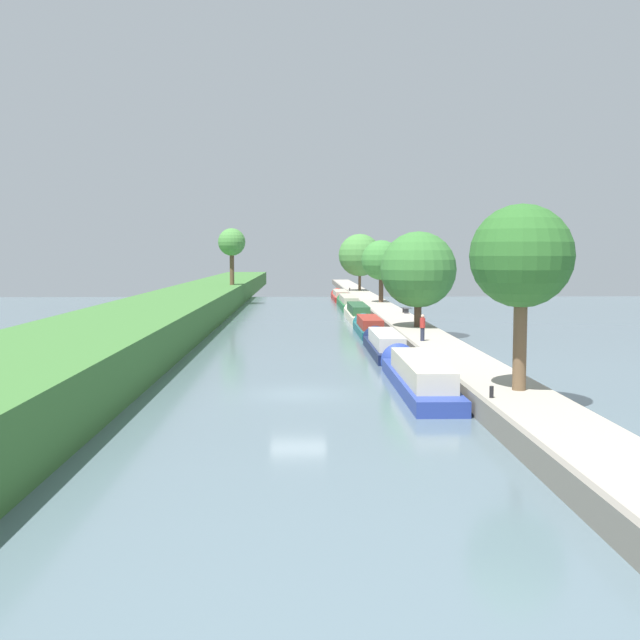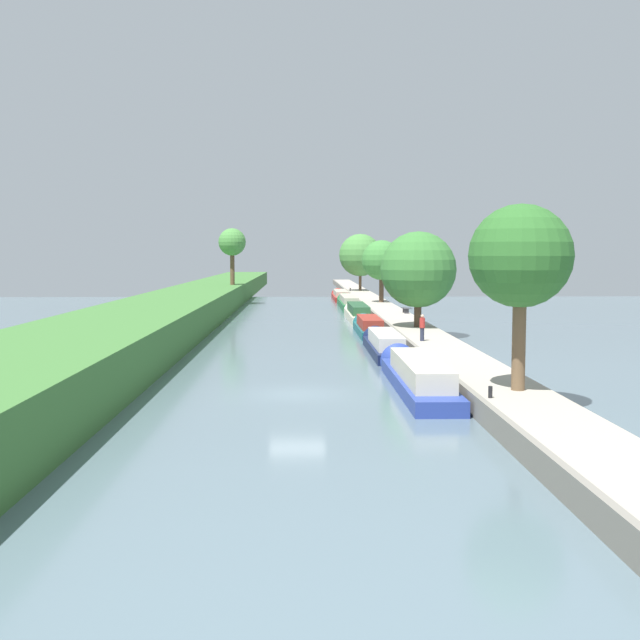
% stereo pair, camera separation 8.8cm
% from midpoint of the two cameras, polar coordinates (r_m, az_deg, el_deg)
% --- Properties ---
extents(ground_plane, '(160.00, 160.00, 0.00)m').
position_cam_midpoint_polar(ground_plane, '(35.42, -1.58, -5.39)').
color(ground_plane, slate).
extents(left_grassy_bank, '(8.03, 260.00, 2.47)m').
position_cam_midpoint_polar(left_grassy_bank, '(36.95, -19.00, -3.29)').
color(left_grassy_bank, '#3D7033').
rests_on(left_grassy_bank, ground_plane).
extents(right_towpath, '(3.18, 260.00, 0.85)m').
position_cam_midpoint_polar(right_towpath, '(36.34, 12.17, -4.56)').
color(right_towpath, '#A89E8E').
rests_on(right_towpath, ground_plane).
extents(stone_quay, '(0.25, 260.00, 0.90)m').
position_cam_midpoint_polar(stone_quay, '(35.98, 9.51, -4.57)').
color(stone_quay, gray).
rests_on(stone_quay, ground_plane).
extents(narrowboat_blue, '(2.10, 13.88, 2.22)m').
position_cam_midpoint_polar(narrowboat_blue, '(37.26, 7.04, -3.96)').
color(narrowboat_blue, '#283D93').
rests_on(narrowboat_blue, ground_plane).
extents(narrowboat_navy, '(1.91, 11.66, 2.03)m').
position_cam_midpoint_polar(narrowboat_navy, '(50.07, 4.69, -1.74)').
color(narrowboat_navy, '#141E42').
rests_on(narrowboat_navy, ground_plane).
extents(narrowboat_teal, '(1.89, 10.77, 1.97)m').
position_cam_midpoint_polar(narrowboat_teal, '(62.36, 3.57, -0.46)').
color(narrowboat_teal, '#195B60').
rests_on(narrowboat_teal, ground_plane).
extents(narrowboat_cream, '(1.88, 14.05, 2.08)m').
position_cam_midpoint_polar(narrowboat_cream, '(74.94, 2.75, 0.51)').
color(narrowboat_cream, beige).
rests_on(narrowboat_cream, ground_plane).
extents(narrowboat_green, '(1.96, 16.32, 2.01)m').
position_cam_midpoint_polar(narrowboat_green, '(91.96, 2.07, 1.29)').
color(narrowboat_green, '#1E6033').
rests_on(narrowboat_green, ground_plane).
extents(narrowboat_red, '(2.02, 14.63, 1.97)m').
position_cam_midpoint_polar(narrowboat_red, '(108.52, 1.50, 1.79)').
color(narrowboat_red, maroon).
rests_on(narrowboat_red, ground_plane).
extents(tree_rightbank_near, '(4.10, 4.10, 7.40)m').
position_cam_midpoint_polar(tree_rightbank_near, '(32.05, 14.42, 4.43)').
color(tree_rightbank_near, brown).
rests_on(tree_rightbank_near, right_towpath).
extents(tree_rightbank_midnear, '(5.64, 5.64, 7.08)m').
position_cam_midpoint_polar(tree_rightbank_midnear, '(58.71, 7.17, 3.64)').
color(tree_rightbank_midnear, '#4C3828').
rests_on(tree_rightbank_midnear, right_towpath).
extents(tree_rightbank_midfar, '(4.46, 4.46, 6.95)m').
position_cam_midpoint_polar(tree_rightbank_midfar, '(88.31, 4.52, 4.33)').
color(tree_rightbank_midfar, '#4C3828').
rests_on(tree_rightbank_midfar, right_towpath).
extents(tree_rightbank_far, '(6.22, 6.22, 8.33)m').
position_cam_midpoint_polar(tree_rightbank_far, '(115.90, 2.96, 4.72)').
color(tree_rightbank_far, brown).
rests_on(tree_rightbank_far, right_towpath).
extents(tree_leftbank_downstream, '(3.35, 3.35, 6.92)m').
position_cam_midpoint_polar(tree_leftbank_downstream, '(97.01, -6.36, 5.58)').
color(tree_leftbank_downstream, brown).
rests_on(tree_leftbank_downstream, left_grassy_bank).
extents(person_walking, '(0.34, 0.34, 1.66)m').
position_cam_midpoint_polar(person_walking, '(49.38, 7.47, -0.51)').
color(person_walking, '#282D42').
rests_on(person_walking, right_towpath).
extents(mooring_bollard_near, '(0.16, 0.16, 0.45)m').
position_cam_midpoint_polar(mooring_bollard_near, '(30.48, 12.33, -5.12)').
color(mooring_bollard_near, black).
rests_on(mooring_bollard_near, right_towpath).
extents(mooring_bollard_far, '(0.16, 0.16, 0.45)m').
position_cam_midpoint_polar(mooring_bollard_far, '(114.95, 2.23, 2.23)').
color(mooring_bollard_far, black).
rests_on(mooring_bollard_far, right_towpath).
extents(park_bench, '(0.44, 1.50, 0.47)m').
position_cam_midpoint_polar(park_bench, '(72.45, 6.26, 0.78)').
color(park_bench, '#333338').
rests_on(park_bench, right_towpath).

